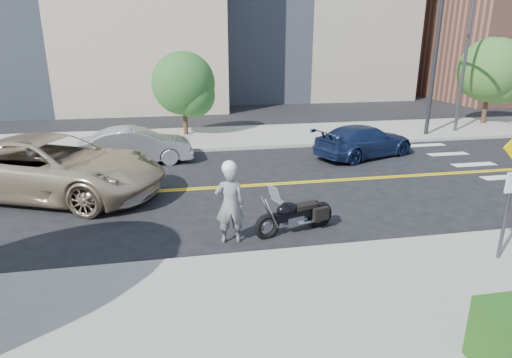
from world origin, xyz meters
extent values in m
plane|color=black|center=(0.00, 0.00, 0.00)|extent=(120.00, 120.00, 0.00)
cube|color=#9E9B91|center=(0.00, -7.50, 0.07)|extent=(60.00, 5.00, 0.15)
cube|color=#9E9B91|center=(0.00, 7.50, 0.07)|extent=(60.00, 5.00, 0.15)
cylinder|color=#4C4C51|center=(12.00, 6.50, 4.15)|extent=(0.16, 0.16, 8.00)
cylinder|color=black|center=(10.00, 6.00, 3.65)|extent=(0.20, 0.20, 7.00)
cylinder|color=#4C4C51|center=(4.20, -6.30, 1.65)|extent=(0.08, 0.08, 3.00)
imported|color=#9F9FA4|center=(-1.43, -4.10, 0.97)|extent=(0.72, 0.49, 1.94)
sphere|color=white|center=(-1.43, -4.10, 1.88)|extent=(0.35, 0.35, 0.35)
imported|color=tan|center=(-6.42, 0.16, 0.96)|extent=(7.58, 5.56, 1.91)
imported|color=#9FA2A7|center=(-4.18, 3.63, 0.72)|extent=(4.44, 1.81, 1.43)
imported|color=navy|center=(5.19, 2.91, 0.67)|extent=(5.00, 3.40, 1.34)
cylinder|color=#382619|center=(-2.10, 8.25, 1.73)|extent=(0.22, 0.22, 3.46)
sphere|color=#235B1C|center=(-2.10, 8.25, 2.69)|extent=(3.11, 3.11, 3.11)
cylinder|color=#382619|center=(15.01, 8.24, 2.02)|extent=(0.24, 0.24, 4.05)
sphere|color=#31631F|center=(15.01, 8.24, 3.16)|extent=(3.58, 3.58, 3.58)
camera|label=1|loc=(-2.60, -13.57, 4.68)|focal=30.00mm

